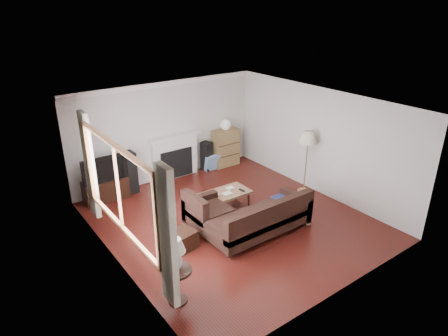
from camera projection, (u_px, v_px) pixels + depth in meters
room at (233, 166)px, 7.91m from camera, size 5.10×5.60×2.54m
window at (118, 188)px, 6.32m from camera, size 0.12×2.74×1.54m
curtain_near at (168, 238)px, 5.28m from camera, size 0.10×0.35×2.10m
curtain_far at (90, 166)px, 7.53m from camera, size 0.10×0.35×2.10m
fireplace at (175, 156)px, 10.22m from camera, size 1.40×0.26×1.15m
tv_stand at (106, 189)px, 9.20m from camera, size 0.99×0.45×0.50m
television at (103, 168)px, 8.98m from camera, size 1.05×0.14×0.60m
speaker_left at (129, 172)px, 9.47m from camera, size 0.30×0.35×1.01m
speaker_right at (206, 156)px, 10.71m from camera, size 0.28×0.31×0.80m
bookshelf at (225, 148)px, 10.99m from camera, size 0.75×0.36×1.03m
globe_lamp at (225, 125)px, 10.73m from camera, size 0.28×0.28×0.28m
sectional_sofa at (260, 217)px, 7.80m from camera, size 2.32×1.69×0.75m
coffee_table at (225, 201)px, 8.73m from camera, size 1.12×0.62×0.43m
footstool at (184, 239)px, 7.44m from camera, size 0.48×0.48×0.35m
floor_lamp at (306, 162)px, 9.36m from camera, size 0.43×0.43×1.54m
side_table at (177, 285)px, 6.06m from camera, size 0.48×0.48×0.60m
table_lamp at (175, 255)px, 5.84m from camera, size 0.32×0.32×0.52m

